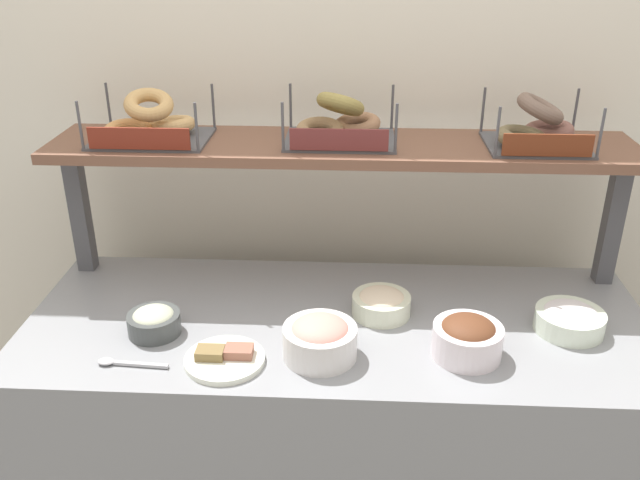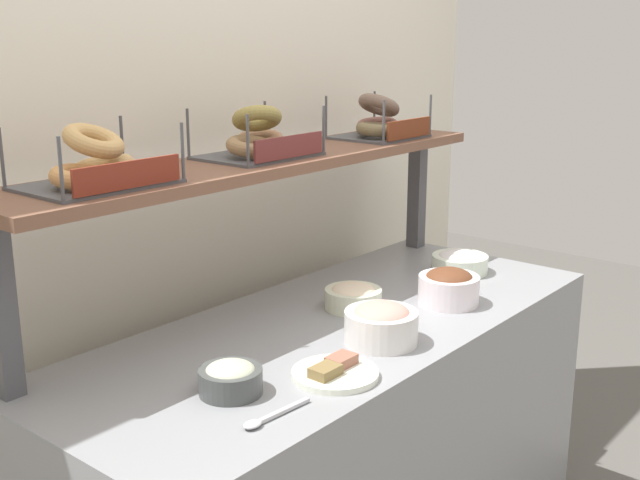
{
  "view_description": "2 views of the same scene",
  "coord_description": "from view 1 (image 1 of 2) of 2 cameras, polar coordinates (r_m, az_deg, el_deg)",
  "views": [
    {
      "loc": [
        0.03,
        -1.61,
        1.85
      ],
      "look_at": [
        -0.05,
        0.0,
        1.09
      ],
      "focal_mm": 37.75,
      "sensor_mm": 36.0,
      "label": 1
    },
    {
      "loc": [
        -1.6,
        -1.27,
        1.62
      ],
      "look_at": [
        -0.06,
        0.01,
        1.1
      ],
      "focal_mm": 44.39,
      "sensor_mm": 36.0,
      "label": 2
    }
  ],
  "objects": [
    {
      "name": "bowl_lox_spread",
      "position": [
        1.71,
        -0.0,
        -8.34
      ],
      "size": [
        0.19,
        0.19,
        0.11
      ],
      "color": "white",
      "rests_on": "deli_counter"
    },
    {
      "name": "bagel_basket_sesame",
      "position": [
        2.03,
        -14.23,
        9.45
      ],
      "size": [
        0.33,
        0.26,
        0.15
      ],
      "color": "#4C4C51",
      "rests_on": "upper_shelf"
    },
    {
      "name": "serving_plate_white",
      "position": [
        1.73,
        -8.08,
        -9.88
      ],
      "size": [
        0.2,
        0.2,
        0.04
      ],
      "color": "white",
      "rests_on": "deli_counter"
    },
    {
      "name": "back_wall",
      "position": [
        2.25,
        2.03,
        8.4
      ],
      "size": [
        2.94,
        0.06,
        2.4
      ],
      "primitive_type": "cube",
      "color": "white",
      "rests_on": "ground_plane"
    },
    {
      "name": "shelf_riser_left",
      "position": [
        2.21,
        -19.71,
        2.39
      ],
      "size": [
        0.05,
        0.05,
        0.4
      ],
      "primitive_type": "cube",
      "color": "#4C4C51",
      "rests_on": "deli_counter"
    },
    {
      "name": "bowl_chocolate_spread",
      "position": [
        1.76,
        12.39,
        -8.09
      ],
      "size": [
        0.18,
        0.18,
        0.11
      ],
      "color": "white",
      "rests_on": "deli_counter"
    },
    {
      "name": "upper_shelf",
      "position": [
        1.96,
        1.89,
        7.86
      ],
      "size": [
        1.7,
        0.32,
        0.03
      ],
      "primitive_type": "cube",
      "color": "brown",
      "rests_on": "shelf_riser_left"
    },
    {
      "name": "bowl_cream_cheese",
      "position": [
        1.94,
        20.41,
        -6.28
      ],
      "size": [
        0.18,
        0.18,
        0.07
      ],
      "color": "white",
      "rests_on": "deli_counter"
    },
    {
      "name": "shelf_riser_right",
      "position": [
        2.18,
        23.57,
        1.47
      ],
      "size": [
        0.05,
        0.05,
        0.4
      ],
      "primitive_type": "cube",
      "color": "#4C4C51",
      "rests_on": "deli_counter"
    },
    {
      "name": "deli_counter",
      "position": [
        2.15,
        1.39,
        -16.41
      ],
      "size": [
        1.74,
        0.7,
        0.85
      ],
      "primitive_type": "cube",
      "color": "gray",
      "rests_on": "ground_plane"
    },
    {
      "name": "bagel_basket_poppy",
      "position": [
        2.0,
        17.91,
        8.89
      ],
      "size": [
        0.28,
        0.24,
        0.16
      ],
      "color": "#4C4C51",
      "rests_on": "upper_shelf"
    },
    {
      "name": "bowl_tuna_salad",
      "position": [
        1.87,
        -13.9,
        -6.7
      ],
      "size": [
        0.14,
        0.14,
        0.07
      ],
      "color": "#464A49",
      "rests_on": "deli_counter"
    },
    {
      "name": "serving_spoon_near_plate",
      "position": [
        1.78,
        -16.46,
        -9.94
      ],
      "size": [
        0.18,
        0.03,
        0.01
      ],
      "color": "#B7B7BC",
      "rests_on": "deli_counter"
    },
    {
      "name": "bagel_basket_everything",
      "position": [
        1.95,
        1.66,
        9.75
      ],
      "size": [
        0.32,
        0.26,
        0.16
      ],
      "color": "#4C4C51",
      "rests_on": "upper_shelf"
    },
    {
      "name": "bowl_potato_salad",
      "position": [
        1.9,
        5.22,
        -5.33
      ],
      "size": [
        0.16,
        0.16,
        0.07
      ],
      "color": "silver",
      "rests_on": "deli_counter"
    }
  ]
}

